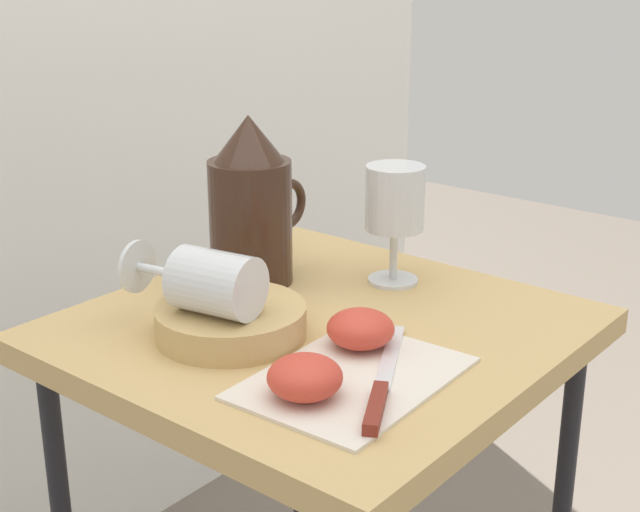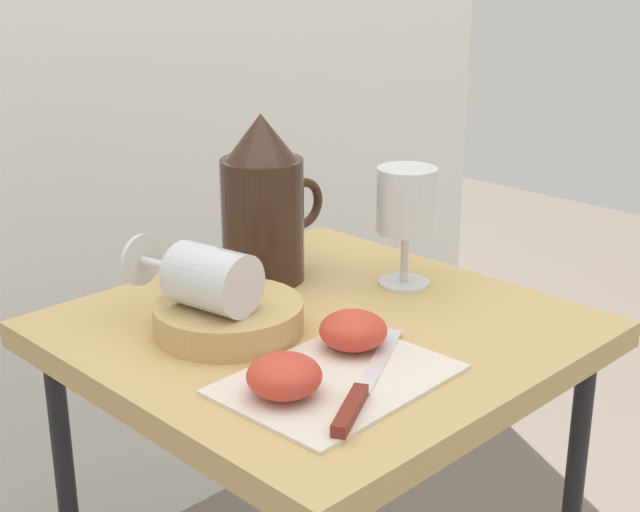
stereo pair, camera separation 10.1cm
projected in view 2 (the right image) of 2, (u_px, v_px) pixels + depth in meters
name	position (u px, v px, depth m)	size (l,w,h in m)	color
curtain_drape	(6.00, 45.00, 1.42)	(2.40, 0.03, 1.96)	white
table	(320.00, 381.00, 1.06)	(0.52, 0.52, 0.72)	tan
linen_napkin	(338.00, 379.00, 0.90)	(0.23, 0.16, 0.00)	silver
basket_tray	(229.00, 317.00, 1.00)	(0.17, 0.17, 0.04)	tan
pitcher	(263.00, 214.00, 1.14)	(0.16, 0.10, 0.21)	#382319
wine_glass_upright	(406.00, 207.00, 1.11)	(0.07, 0.07, 0.15)	silver
wine_glass_tipped_near	(209.00, 278.00, 0.97)	(0.09, 0.16, 0.07)	silver
apple_half_left	(284.00, 376.00, 0.86)	(0.07, 0.07, 0.04)	#CC3D2D
apple_half_right	(353.00, 330.00, 0.96)	(0.07, 0.07, 0.04)	#CC3D2D
knife	(361.00, 391.00, 0.86)	(0.22, 0.13, 0.01)	silver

